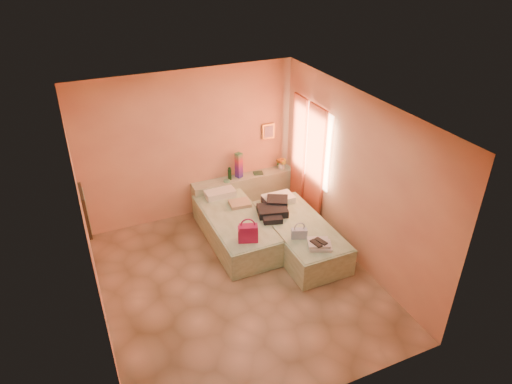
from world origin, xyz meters
The scene contains 16 objects.
ground centered at (0.00, 0.00, 0.00)m, with size 4.50×4.50×0.00m, color tan.
room_walls centered at (0.21, 0.57, 1.79)m, with size 4.02×4.51×2.81m.
headboard_ledge centered at (0.98, 2.10, 0.33)m, with size 2.05×0.30×0.65m, color #ACBB99.
bed_left centered at (0.38, 1.05, 0.25)m, with size 0.90×2.00×0.50m, color #B6D4AB.
bed_right centered at (1.28, 0.40, 0.25)m, with size 0.90×2.00×0.50m, color #B6D4AB.
water_bottle centered at (0.69, 2.09, 0.77)m, with size 0.07×0.07×0.25m, color #14381B.
rainbow_box centered at (0.89, 2.12, 0.90)m, with size 0.11×0.11×0.50m, color #9E1347.
small_dish centered at (0.60, 2.03, 0.67)m, with size 0.13×0.13×0.03m, color #539973.
green_book centered at (1.28, 2.09, 0.67)m, with size 0.18×0.13×0.03m, color #294D35.
flower_vase centered at (1.80, 2.11, 0.79)m, with size 0.21×0.21×0.27m, color white.
magenta_handbag centered at (0.31, 0.33, 0.65)m, with size 0.31×0.18×0.29m, color #9E1347.
khaki_garment centered at (0.60, 1.38, 0.53)m, with size 0.36×0.29×0.06m, color tan.
clothes_pile centered at (1.05, 0.87, 0.58)m, with size 0.55×0.55×0.17m, color black.
blue_handbag centered at (1.09, 0.06, 0.58)m, with size 0.25×0.11×0.16m, color #385986.
towel_stack centered at (1.27, -0.29, 0.55)m, with size 0.35×0.30×0.10m, color silver.
sandal_pair centered at (1.23, -0.31, 0.61)m, with size 0.16×0.22×0.02m, color black.
Camera 1 is at (-1.97, -5.13, 4.80)m, focal length 32.00 mm.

